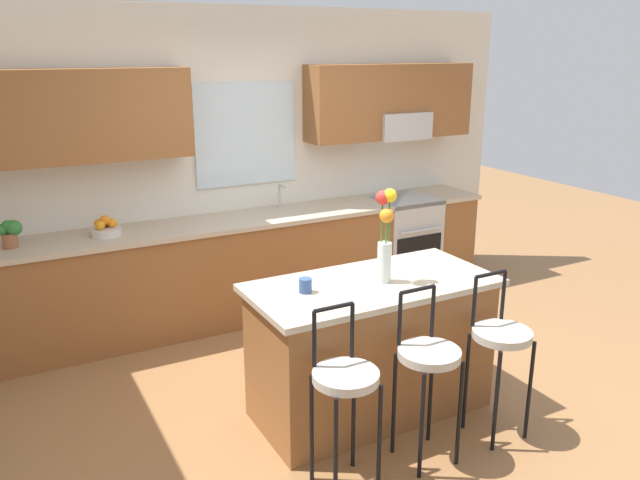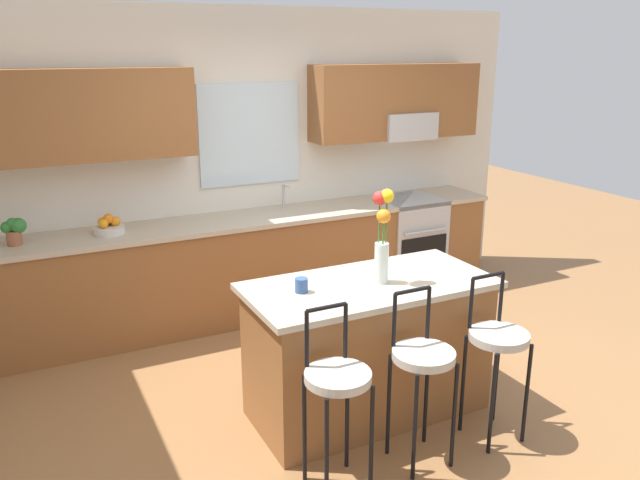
% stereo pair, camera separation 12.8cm
% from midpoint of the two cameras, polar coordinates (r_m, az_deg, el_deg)
% --- Properties ---
extents(ground_plane, '(14.00, 14.00, 0.00)m').
position_cam_midpoint_polar(ground_plane, '(4.65, 2.65, -13.62)').
color(ground_plane, olive).
extents(back_wall_assembly, '(5.60, 0.50, 2.70)m').
position_cam_midpoint_polar(back_wall_assembly, '(5.87, -6.94, 8.42)').
color(back_wall_assembly, silver).
rests_on(back_wall_assembly, ground).
extents(counter_run, '(4.56, 0.64, 0.92)m').
position_cam_midpoint_polar(counter_run, '(5.85, -5.81, -2.11)').
color(counter_run, brown).
rests_on(counter_run, ground).
extents(sink_faucet, '(0.02, 0.13, 0.23)m').
position_cam_midpoint_polar(sink_faucet, '(5.91, -4.18, 4.13)').
color(sink_faucet, '#B7BABC').
rests_on(sink_faucet, counter_run).
extents(oven_range, '(0.60, 0.64, 0.92)m').
position_cam_midpoint_polar(oven_range, '(6.53, 6.70, -0.17)').
color(oven_range, '#B7BABC').
rests_on(oven_range, ground).
extents(kitchen_island, '(1.60, 0.77, 0.92)m').
position_cam_midpoint_polar(kitchen_island, '(4.28, 3.68, -9.48)').
color(kitchen_island, brown).
rests_on(kitchen_island, ground).
extents(bar_stool_near, '(0.36, 0.36, 1.04)m').
position_cam_midpoint_polar(bar_stool_near, '(3.49, 1.15, -12.71)').
color(bar_stool_near, black).
rests_on(bar_stool_near, ground).
extents(bar_stool_middle, '(0.36, 0.36, 1.04)m').
position_cam_midpoint_polar(bar_stool_middle, '(3.76, 8.61, -10.62)').
color(bar_stool_middle, black).
rests_on(bar_stool_middle, ground).
extents(bar_stool_far, '(0.36, 0.36, 1.04)m').
position_cam_midpoint_polar(bar_stool_far, '(4.09, 14.89, -8.70)').
color(bar_stool_far, black).
rests_on(bar_stool_far, ground).
extents(flower_vase, '(0.12, 0.14, 0.60)m').
position_cam_midpoint_polar(flower_vase, '(4.01, 4.91, 0.56)').
color(flower_vase, silver).
rests_on(flower_vase, kitchen_island).
extents(mug_ceramic, '(0.08, 0.08, 0.09)m').
position_cam_midpoint_polar(mug_ceramic, '(3.91, -2.26, -4.06)').
color(mug_ceramic, '#33518C').
rests_on(mug_ceramic, kitchen_island).
extents(fruit_bowl_oranges, '(0.24, 0.24, 0.16)m').
position_cam_midpoint_polar(fruit_bowl_oranges, '(5.37, -19.21, 0.98)').
color(fruit_bowl_oranges, silver).
rests_on(fruit_bowl_oranges, counter_run).
extents(potted_plant_small, '(0.18, 0.12, 0.21)m').
position_cam_midpoint_polar(potted_plant_small, '(5.30, -26.51, 0.65)').
color(potted_plant_small, '#9E5B3D').
rests_on(potted_plant_small, counter_run).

